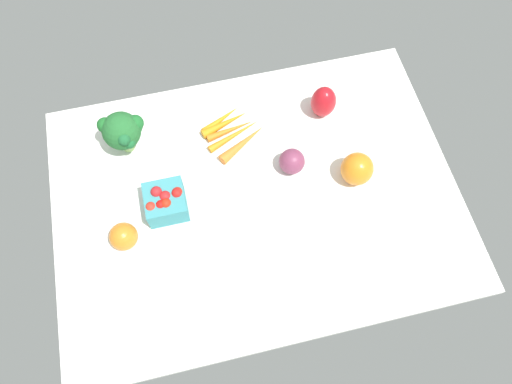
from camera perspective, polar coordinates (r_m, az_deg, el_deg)
The scene contains 8 objects.
tablecloth at distance 124.97cm, azimuth 0.00°, elevation -0.57°, with size 104.00×76.00×2.00cm, color white.
red_onion_near_basket at distance 124.96cm, azimuth 4.29°, elevation 3.66°, with size 6.81×6.81×6.81cm, color #833957.
heirloom_tomato_orange at distance 120.53cm, azimuth -15.50°, elevation -5.12°, with size 6.92×6.92×6.92cm, color orange.
bell_pepper_red at distance 133.83cm, azimuth 8.04°, elevation 10.60°, with size 6.84×6.84×10.00cm, color red.
broccoli_head at distance 128.08cm, azimuth -15.65°, elevation 7.02°, with size 11.69×10.50×13.41cm.
berry_basket at distance 121.13cm, azimuth -10.69°, elevation -1.13°, with size 9.92×9.92×8.03cm.
bell_pepper_orange at distance 125.05cm, azimuth 11.94°, elevation 2.71°, with size 8.37×8.37×9.01cm, color orange.
carrot_bunch at distance 131.84cm, azimuth -2.81°, elevation 7.19°, with size 17.93×18.11×2.96cm.
Camera 1 is at (11.63, 49.74, 115.05)cm, focal length 33.58 mm.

